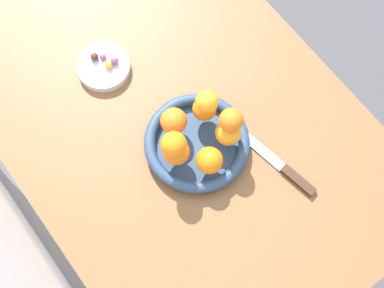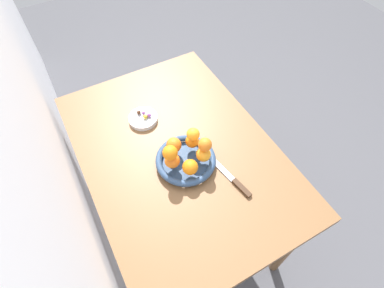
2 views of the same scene
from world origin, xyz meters
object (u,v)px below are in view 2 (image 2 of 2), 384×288
orange_5 (170,153)px  orange_7 (205,145)px  candy_dish (143,119)px  orange_6 (193,134)px  orange_3 (174,145)px  orange_2 (192,141)px  candy_ball_2 (139,112)px  candy_ball_3 (143,113)px  orange_0 (190,167)px  orange_4 (172,161)px  knife (231,177)px  orange_1 (203,154)px  dining_table (178,162)px  fruit_bowl (186,160)px  candy_ball_1 (149,115)px  candy_ball_0 (145,117)px

orange_5 → orange_7: (-0.03, -0.13, -0.00)m
candy_dish → orange_6: bearing=-156.8°
orange_3 → orange_2: bearing=-102.4°
candy_dish → candy_ball_2: candy_ball_2 is taller
candy_ball_3 → candy_ball_2: bearing=58.0°
orange_0 → orange_5: (0.06, 0.05, 0.06)m
orange_4 → knife: (-0.14, -0.18, -0.06)m
orange_1 → orange_5: 0.14m
candy_dish → candy_ball_2: size_ratio=6.54×
candy_ball_2 → knife: size_ratio=0.08×
orange_6 → orange_0: bearing=145.8°
orange_1 → orange_6: (0.07, 0.01, 0.05)m
orange_2 → knife: 0.21m
candy_dish → orange_5: bearing=178.8°
orange_0 → orange_7: bearing=-69.3°
orange_1 → orange_4: bearing=75.0°
dining_table → orange_2: (-0.03, -0.05, 0.16)m
fruit_bowl → candy_ball_3: (0.31, 0.05, 0.01)m
orange_5 → candy_ball_2: size_ratio=2.91×
orange_6 → knife: orange_6 is taller
orange_5 → orange_7: 0.13m
orange_0 → orange_1: size_ratio=1.03×
orange_4 → orange_5: (-0.00, 0.01, 0.06)m
candy_dish → orange_7: 0.37m
dining_table → candy_ball_3: candy_ball_3 is taller
candy_ball_2 → orange_4: bearing=-178.8°
orange_4 → orange_2: bearing=-67.6°
orange_3 → orange_5: bearing=145.3°
fruit_bowl → candy_ball_3: fruit_bowl is taller
orange_3 → orange_4: bearing=148.4°
orange_2 → knife: orange_2 is taller
orange_0 → candy_ball_1: size_ratio=3.12×
orange_5 → candy_ball_3: orange_5 is taller
orange_6 → candy_ball_1: orange_6 is taller
knife → orange_5: bearing=53.5°
candy_dish → fruit_bowl: bearing=-168.2°
orange_5 → candy_ball_2: (0.33, 0.00, -0.10)m
orange_6 → orange_4: bearing=109.0°
orange_5 → candy_ball_2: 0.34m
fruit_bowl → orange_5: bearing=94.9°
orange_7 → knife: size_ratio=0.21×
knife → orange_6: bearing=21.2°
candy_dish → knife: (-0.44, -0.18, -0.01)m
fruit_bowl → candy_ball_2: 0.33m
dining_table → candy_ball_1: bearing=9.1°
orange_2 → dining_table: bearing=58.9°
candy_ball_2 → knife: 0.50m
orange_1 → candy_ball_3: size_ratio=3.65×
orange_0 → candy_ball_0: size_ratio=3.06×
candy_ball_3 → orange_2: bearing=-159.2°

